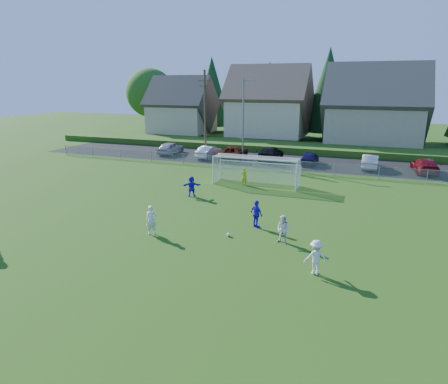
{
  "coord_description": "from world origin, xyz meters",
  "views": [
    {
      "loc": [
        9.22,
        -16.55,
        8.64
      ],
      "look_at": [
        0.0,
        8.0,
        1.4
      ],
      "focal_mm": 32.0,
      "sensor_mm": 36.0,
      "label": 1
    }
  ],
  "objects": [
    {
      "name": "player_blue_a",
      "position": [
        2.94,
        5.81,
        0.86
      ],
      "size": [
        1.07,
        0.91,
        1.71
      ],
      "primitive_type": "imported",
      "rotation": [
        0.0,
        0.0,
        2.55
      ],
      "color": "#2614C3",
      "rests_on": "ground"
    },
    {
      "name": "streetlight",
      "position": [
        -4.45,
        26.0,
        4.84
      ],
      "size": [
        1.38,
        0.18,
        9.0
      ],
      "color": "slate",
      "rests_on": "ground"
    },
    {
      "name": "car_b",
      "position": [
        -8.79,
        26.34,
        0.71
      ],
      "size": [
        1.76,
        4.41,
        1.43
      ],
      "primitive_type": "imported",
      "rotation": [
        0.0,
        0.0,
        3.08
      ],
      "color": "silver",
      "rests_on": "ground"
    },
    {
      "name": "soccer_goal",
      "position": [
        0.0,
        16.05,
        1.63
      ],
      "size": [
        7.42,
        1.9,
        2.5
      ],
      "color": "white",
      "rests_on": "ground"
    },
    {
      "name": "car_f",
      "position": [
        9.13,
        26.6,
        0.73
      ],
      "size": [
        1.61,
        4.43,
        1.45
      ],
      "primitive_type": "imported",
      "rotation": [
        0.0,
        0.0,
        3.13
      ],
      "color": "beige",
      "rests_on": "ground"
    },
    {
      "name": "car_d",
      "position": [
        -1.64,
        27.41,
        0.79
      ],
      "size": [
        2.28,
        5.46,
        1.58
      ],
      "primitive_type": "imported",
      "rotation": [
        0.0,
        0.0,
        3.16
      ],
      "color": "black",
      "rests_on": "ground"
    },
    {
      "name": "car_e",
      "position": [
        2.92,
        26.67,
        0.7
      ],
      "size": [
        1.71,
        4.14,
        1.4
      ],
      "primitive_type": "imported",
      "rotation": [
        0.0,
        0.0,
        3.16
      ],
      "color": "#14113E",
      "rests_on": "ground"
    },
    {
      "name": "car_c",
      "position": [
        -5.85,
        26.76,
        0.78
      ],
      "size": [
        3.14,
        5.82,
        1.55
      ],
      "primitive_type": "imported",
      "rotation": [
        0.0,
        0.0,
        3.24
      ],
      "color": "#581B0A",
      "rests_on": "ground"
    },
    {
      "name": "grass_embankment",
      "position": [
        0.0,
        35.0,
        0.4
      ],
      "size": [
        70.0,
        6.0,
        0.8
      ],
      "primitive_type": "cube",
      "color": "#1E420F",
      "rests_on": "ground"
    },
    {
      "name": "player_white_b",
      "position": [
        5.04,
        3.88,
        0.81
      ],
      "size": [
        0.92,
        0.8,
        1.62
      ],
      "primitive_type": "imported",
      "rotation": [
        0.0,
        0.0,
        -0.28
      ],
      "color": "silver",
      "rests_on": "ground"
    },
    {
      "name": "chainlink_fence",
      "position": [
        0.0,
        22.0,
        0.63
      ],
      "size": [
        52.06,
        0.06,
        1.2
      ],
      "color": "gray",
      "rests_on": "ground"
    },
    {
      "name": "ground",
      "position": [
        0.0,
        0.0,
        0.0
      ],
      "size": [
        160.0,
        160.0,
        0.0
      ],
      "primitive_type": "plane",
      "color": "#193D0C",
      "rests_on": "ground"
    },
    {
      "name": "asphalt_lot",
      "position": [
        0.0,
        27.5,
        0.01
      ],
      "size": [
        60.0,
        60.0,
        0.0
      ],
      "primitive_type": "plane",
      "color": "black",
      "rests_on": "ground"
    },
    {
      "name": "car_g",
      "position": [
        14.2,
        26.39,
        0.72
      ],
      "size": [
        2.5,
        5.16,
        1.45
      ],
      "primitive_type": "imported",
      "rotation": [
        0.0,
        0.0,
        3.24
      ],
      "color": "maroon",
      "rests_on": "ground"
    },
    {
      "name": "houses_row",
      "position": [
        1.97,
        42.46,
        7.33
      ],
      "size": [
        53.9,
        11.45,
        13.27
      ],
      "color": "tan",
      "rests_on": "ground"
    },
    {
      "name": "player_blue_b",
      "position": [
        -3.71,
        10.69,
        0.81
      ],
      "size": [
        1.56,
        1.06,
        1.62
      ],
      "primitive_type": "imported",
      "rotation": [
        0.0,
        0.0,
        3.57
      ],
      "color": "#2614C3",
      "rests_on": "ground"
    },
    {
      "name": "car_a",
      "position": [
        -14.22,
        27.03,
        0.76
      ],
      "size": [
        1.88,
        4.51,
        1.52
      ],
      "primitive_type": "imported",
      "rotation": [
        0.0,
        0.0,
        3.12
      ],
      "color": "#A3A4AB",
      "rests_on": "ground"
    },
    {
      "name": "player_white_a",
      "position": [
        -2.46,
        2.49,
        0.87
      ],
      "size": [
        0.75,
        0.63,
        1.74
      ],
      "primitive_type": "imported",
      "rotation": [
        0.0,
        0.0,
        0.41
      ],
      "color": "silver",
      "rests_on": "ground"
    },
    {
      "name": "tree_row",
      "position": [
        1.04,
        48.74,
        6.91
      ],
      "size": [
        65.98,
        12.36,
        13.8
      ],
      "color": "#382616",
      "rests_on": "ground"
    },
    {
      "name": "goalkeeper",
      "position": [
        -0.96,
        15.5,
        0.74
      ],
      "size": [
        0.62,
        0.49,
        1.49
      ],
      "primitive_type": "imported",
      "rotation": [
        0.0,
        0.0,
        3.42
      ],
      "color": "#A9CD18",
      "rests_on": "ground"
    },
    {
      "name": "soccer_ball",
      "position": [
        1.87,
        3.76,
        0.11
      ],
      "size": [
        0.22,
        0.22,
        0.22
      ],
      "primitive_type": "sphere",
      "color": "white",
      "rests_on": "ground"
    },
    {
      "name": "player_white_c",
      "position": [
        7.24,
        0.81,
        0.84
      ],
      "size": [
        1.23,
        0.96,
        1.67
      ],
      "primitive_type": "imported",
      "rotation": [
        0.0,
        0.0,
        3.51
      ],
      "color": "silver",
      "rests_on": "ground"
    },
    {
      "name": "utility_pole",
      "position": [
        -9.5,
        27.0,
        5.15
      ],
      "size": [
        1.6,
        0.26,
        10.0
      ],
      "color": "#473321",
      "rests_on": "ground"
    }
  ]
}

